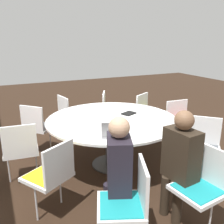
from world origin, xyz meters
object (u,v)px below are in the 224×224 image
Objects in this scene: laptop at (115,133)px; handbag at (165,131)px; chair_6 at (70,114)px; chair_9 at (51,172)px; chair_5 at (110,110)px; person_0 at (117,167)px; chair_3 at (180,122)px; person_1 at (180,157)px; chair_0 at (128,199)px; chair_1 at (202,182)px; chair_2 at (203,144)px; spiral_notebook at (129,113)px; chair_8 at (21,147)px; coffee_cup at (124,123)px; chair_7 at (38,124)px; chair_4 at (148,112)px.

handbag is at bearing -121.70° from laptop.
chair_6 is 1.00× the size of chair_9.
person_0 is (-2.44, 1.07, 0.19)m from chair_5.
chair_3 is 2.23m from person_0.
chair_6 is 0.71× the size of person_1.
chair_0 is at bearing 136.22° from handbag.
chair_1 is 1.00× the size of chair_5.
chair_2 is 1.18m from spiral_notebook.
chair_1 is 1.00× the size of chair_8.
person_1 reaches higher than coffee_cup.
chair_0 reaches higher than spiral_notebook.
chair_2 is 1.53m from handbag.
coffee_cup is at bearing -9.11° from person_0.
chair_6 is 1.35m from spiral_notebook.
spiral_notebook is at bearing -1.03° from chair_9.
chair_1 is 1.00× the size of chair_7.
chair_5 is at bearing -32.70° from chair_2.
handbag is at bearing 122.51° from chair_4.
chair_2 is 2.03m from chair_9.
chair_3 is 1.37m from coffee_cup.
person_0 reaches higher than chair_8.
chair_9 is 0.76m from person_0.
chair_0 is 2.75m from chair_4.
person_0 is at bearing 74.82° from person_1.
laptop is at bearing -20.38° from chair_7.
chair_3 is at bearing -134.69° from laptop.
chair_1 reaches higher than coffee_cup.
chair_6 is 1.68m from coffee_cup.
chair_4 is at bearing 76.27° from chair_5.
chair_5 is at bearing -15.16° from person_1.
person_0 is at bearing -75.28° from chair_9.
chair_6 is 1.00× the size of chair_7.
chair_5 is at bearing 0.77° from chair_0.
coffee_cup is (0.88, -0.55, 0.08)m from person_0.
chair_3 is (1.58, -1.05, 0.00)m from chair_1.
chair_1 and chair_9 have the same top height.
person_1 is (-0.47, 0.82, 0.19)m from chair_2.
chair_0 is at bearing 95.80° from person_1.
laptop reaches higher than spiral_notebook.
coffee_cup is at bearing 0.91° from person_1.
chair_7 is at bearing 33.39° from person_0.
chair_2 and chair_5 have the same top height.
chair_8 is 0.71× the size of person_0.
chair_1 is at bearing -169.03° from coffee_cup.
chair_2 is at bearing 38.67° from chair_5.
chair_3 is 2.48m from chair_9.
laptop is 4.78× the size of coffee_cup.
person_1 is 0.81m from laptop.
chair_2 is 1.55m from person_0.
person_1 is at bearing -17.86° from chair_7.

